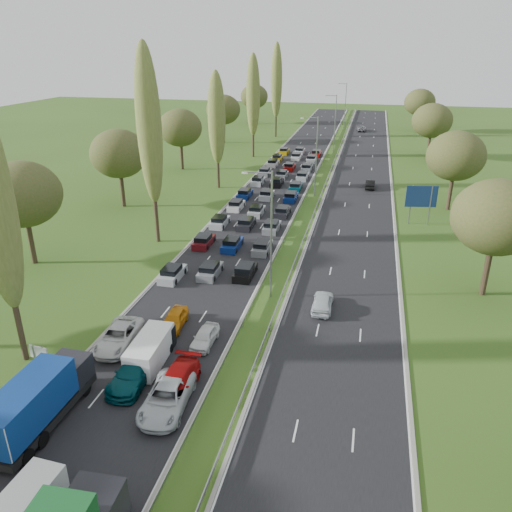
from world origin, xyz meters
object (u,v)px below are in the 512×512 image
Objects in this scene: blue_lorry at (39,400)px; near_car_2 at (119,336)px; white_van_front at (23,510)px; info_sign at (39,355)px; direction_sign at (421,198)px; white_van_rear at (151,349)px.

near_car_2 is at bearing 88.44° from blue_lorry.
info_sign is (-6.93, 11.32, 0.34)m from white_van_front.
direction_sign reaches higher than info_sign.
blue_lorry is at bearing -119.71° from direction_sign.
white_van_rear reaches higher than info_sign.
blue_lorry is 1.66× the size of direction_sign.
blue_lorry reaches higher than near_car_2.
near_car_2 is 5.88m from info_sign.
blue_lorry is at bearing -54.33° from info_sign.
blue_lorry is at bearing -118.06° from white_van_rear.
blue_lorry reaches higher than white_van_front.
blue_lorry is at bearing -96.88° from near_car_2.
direction_sign is at bearing 53.84° from info_sign.
near_car_2 is 1.07× the size of white_van_rear.
direction_sign is at bearing 61.06° from blue_lorry.
blue_lorry is at bearing 121.07° from white_van_front.
info_sign is at bearing 124.56° from white_van_front.
near_car_2 is 9.34m from blue_lorry.
direction_sign is at bearing 57.27° from white_van_rear.
blue_lorry is 1.73× the size of white_van_front.
info_sign is at bearing 126.44° from blue_lorry.
white_van_front is 14.28m from white_van_rear.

